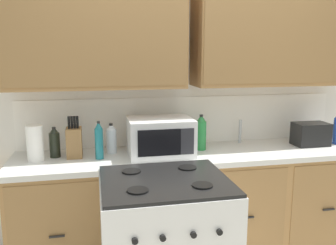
% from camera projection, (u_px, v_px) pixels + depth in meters
% --- Properties ---
extents(wall_unit, '(3.90, 0.40, 2.56)m').
position_uv_depth(wall_unit, '(187.00, 54.00, 2.82)').
color(wall_unit, white).
rests_on(wall_unit, ground_plane).
extents(counter_run, '(2.73, 0.64, 0.91)m').
position_uv_depth(counter_run, '(192.00, 205.00, 2.85)').
color(counter_run, black).
rests_on(counter_run, ground_plane).
extents(microwave, '(0.48, 0.37, 0.28)m').
position_uv_depth(microwave, '(160.00, 137.00, 2.68)').
color(microwave, white).
rests_on(microwave, counter_run).
extents(toaster, '(0.28, 0.18, 0.19)m').
position_uv_depth(toaster, '(311.00, 134.00, 2.97)').
color(toaster, black).
rests_on(toaster, counter_run).
extents(knife_block, '(0.11, 0.14, 0.31)m').
position_uv_depth(knife_block, '(74.00, 142.00, 2.62)').
color(knife_block, olive).
rests_on(knife_block, counter_run).
extents(sink_faucet, '(0.02, 0.02, 0.20)m').
position_uv_depth(sink_faucet, '(240.00, 131.00, 3.05)').
color(sink_faucet, '#B2B5BA').
rests_on(sink_faucet, counter_run).
extents(paper_towel_roll, '(0.12, 0.12, 0.26)m').
position_uv_depth(paper_towel_roll, '(35.00, 143.00, 2.52)').
color(paper_towel_roll, white).
rests_on(paper_towel_roll, counter_run).
extents(bottle_clear, '(0.08, 0.08, 0.23)m').
position_uv_depth(bottle_clear, '(111.00, 139.00, 2.73)').
color(bottle_clear, silver).
rests_on(bottle_clear, counter_run).
extents(bottle_teal, '(0.06, 0.06, 0.28)m').
position_uv_depth(bottle_teal, '(99.00, 141.00, 2.57)').
color(bottle_teal, '#1E707A').
rests_on(bottle_teal, counter_run).
extents(bottle_dark, '(0.08, 0.08, 0.23)m').
position_uv_depth(bottle_dark, '(55.00, 143.00, 2.62)').
color(bottle_dark, black).
rests_on(bottle_dark, counter_run).
extents(bottle_green, '(0.08, 0.08, 0.28)m').
position_uv_depth(bottle_green, '(201.00, 133.00, 2.82)').
color(bottle_green, '#237A38').
rests_on(bottle_green, counter_run).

